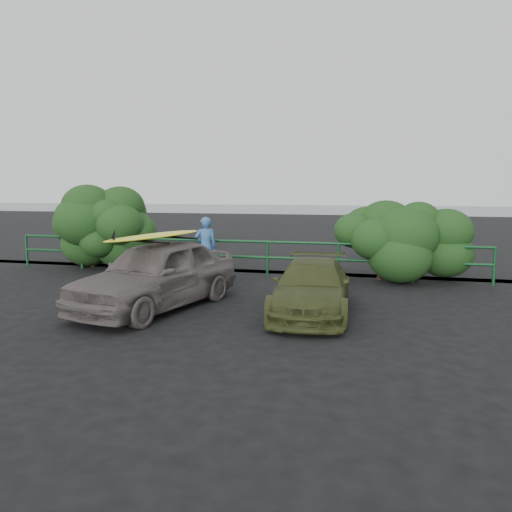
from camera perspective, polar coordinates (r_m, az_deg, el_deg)
The scene contains 10 objects.
ground at distance 10.01m, azimuth -10.63°, elevation -6.92°, with size 80.00×80.00×0.00m, color black.
ocean at distance 68.97m, azimuth 10.43°, elevation 5.48°, with size 200.00×200.00×0.00m, color slate.
guardrail at distance 14.52m, azimuth -2.54°, elevation -0.16°, with size 14.00×0.08×1.04m, color #144722, non-canonical shape.
shrub_left at distance 16.78m, azimuth -18.11°, elevation 2.94°, with size 3.20×2.40×2.45m, color #21491A, non-canonical shape.
shrub_right at distance 14.42m, azimuth 17.49°, elevation 1.38°, with size 3.20×2.40×2.01m, color #21491A, non-canonical shape.
sedan at distance 10.66m, azimuth -11.28°, elevation -2.06°, with size 1.71×4.24×1.45m, color #655C5A.
olive_vehicle at distance 10.12m, azimuth 6.40°, elevation -3.58°, with size 1.49×3.67×1.06m, color #414920.
man at distance 14.27m, azimuth -5.79°, elevation 1.04°, with size 0.63×0.41×1.72m, color #3B70B2.
roof_rack at distance 10.57m, azimuth -11.39°, elevation 1.93°, with size 1.43×1.00×0.05m, color black, non-canonical shape.
surfboard at distance 10.56m, azimuth -11.40°, elevation 2.29°, with size 0.61×2.92×0.09m, color #FFFA1A.
Camera 1 is at (4.04, -8.81, 2.50)m, focal length 35.00 mm.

